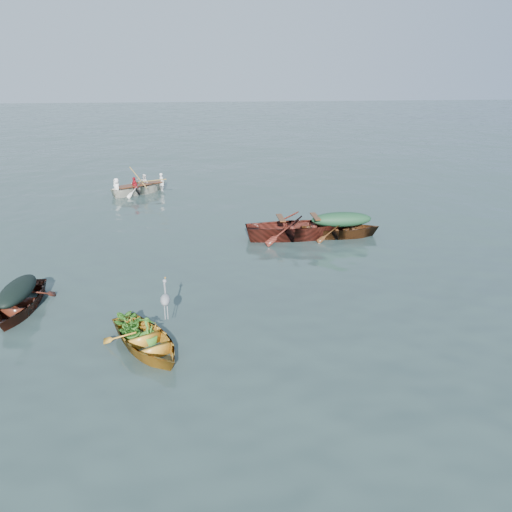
{
  "coord_description": "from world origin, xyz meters",
  "views": [
    {
      "loc": [
        -0.92,
        -12.23,
        5.89
      ],
      "look_at": [
        0.45,
        1.51,
        0.5
      ],
      "focal_mm": 35.0,
      "sensor_mm": 36.0,
      "label": 1
    }
  ],
  "objects_px": {
    "green_tarp_boat": "(340,237)",
    "rowed_boat": "(141,194)",
    "yellow_dinghy": "(147,350)",
    "open_wooden_boat": "(297,238)",
    "dark_covered_boat": "(21,311)",
    "heron": "(166,306)"
  },
  "relations": [
    {
      "from": "green_tarp_boat",
      "to": "open_wooden_boat",
      "type": "relative_size",
      "value": 0.77
    },
    {
      "from": "green_tarp_boat",
      "to": "yellow_dinghy",
      "type": "bearing_deg",
      "value": 138.99
    },
    {
      "from": "dark_covered_boat",
      "to": "heron",
      "type": "xyz_separation_m",
      "value": [
        3.81,
        -1.85,
        0.88
      ]
    },
    {
      "from": "open_wooden_boat",
      "to": "heron",
      "type": "xyz_separation_m",
      "value": [
        -4.15,
        -6.65,
        0.88
      ]
    },
    {
      "from": "rowed_boat",
      "to": "open_wooden_boat",
      "type": "bearing_deg",
      "value": -172.34
    },
    {
      "from": "open_wooden_boat",
      "to": "rowed_boat",
      "type": "distance_m",
      "value": 9.56
    },
    {
      "from": "yellow_dinghy",
      "to": "rowed_boat",
      "type": "height_order",
      "value": "rowed_boat"
    },
    {
      "from": "green_tarp_boat",
      "to": "rowed_boat",
      "type": "height_order",
      "value": "rowed_boat"
    },
    {
      "from": "yellow_dinghy",
      "to": "dark_covered_boat",
      "type": "bearing_deg",
      "value": 115.31
    },
    {
      "from": "green_tarp_boat",
      "to": "rowed_boat",
      "type": "xyz_separation_m",
      "value": [
        -7.91,
        7.16,
        0.0
      ]
    },
    {
      "from": "dark_covered_boat",
      "to": "rowed_boat",
      "type": "xyz_separation_m",
      "value": [
        1.62,
        11.95,
        0.0
      ]
    },
    {
      "from": "dark_covered_boat",
      "to": "heron",
      "type": "relative_size",
      "value": 3.66
    },
    {
      "from": "heron",
      "to": "green_tarp_boat",
      "type": "bearing_deg",
      "value": 17.47
    },
    {
      "from": "open_wooden_boat",
      "to": "heron",
      "type": "bearing_deg",
      "value": 145.98
    },
    {
      "from": "rowed_boat",
      "to": "heron",
      "type": "height_order",
      "value": "heron"
    },
    {
      "from": "yellow_dinghy",
      "to": "green_tarp_boat",
      "type": "bearing_deg",
      "value": 16.75
    },
    {
      "from": "open_wooden_boat",
      "to": "green_tarp_boat",
      "type": "bearing_deg",
      "value": -92.49
    },
    {
      "from": "open_wooden_boat",
      "to": "heron",
      "type": "relative_size",
      "value": 5.59
    },
    {
      "from": "yellow_dinghy",
      "to": "rowed_boat",
      "type": "distance_m",
      "value": 14.24
    },
    {
      "from": "yellow_dinghy",
      "to": "dark_covered_boat",
      "type": "relative_size",
      "value": 0.93
    },
    {
      "from": "dark_covered_boat",
      "to": "open_wooden_boat",
      "type": "bearing_deg",
      "value": 33.45
    },
    {
      "from": "yellow_dinghy",
      "to": "open_wooden_boat",
      "type": "relative_size",
      "value": 0.61
    }
  ]
}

